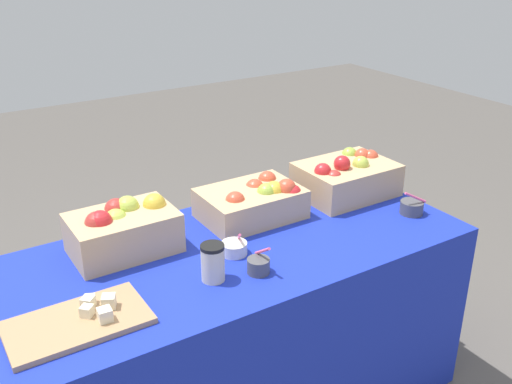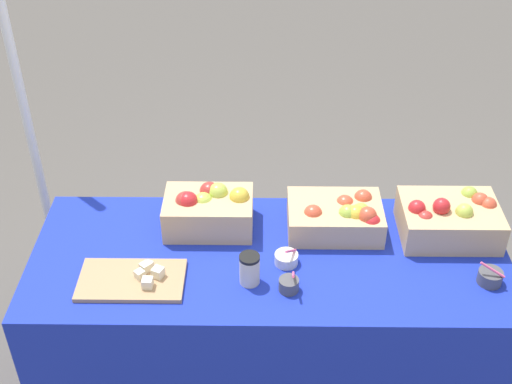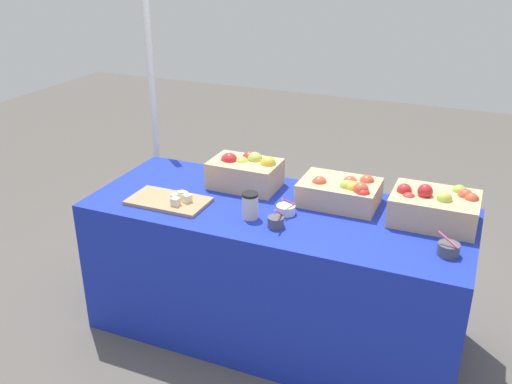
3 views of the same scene
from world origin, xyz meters
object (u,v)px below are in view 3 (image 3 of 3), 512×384
cutting_board_front (170,201)px  coffee_cup (250,206)px  apple_crate_middle (342,191)px  tent_pole (153,104)px  apple_crate_left (435,207)px  sample_bowl_far (276,222)px  sample_bowl_near (448,249)px  apple_crate_right (245,171)px  sample_bowl_mid (286,209)px

cutting_board_front → coffee_cup: size_ratio=3.15×
apple_crate_middle → tent_pole: (-1.39, 0.48, 0.17)m
apple_crate_middle → apple_crate_left: bearing=-2.9°
sample_bowl_far → coffee_cup: (-0.15, 0.04, 0.04)m
apple_crate_left → coffee_cup: size_ratio=3.09×
apple_crate_middle → sample_bowl_near: size_ratio=3.61×
apple_crate_left → tent_pole: (-1.84, 0.50, 0.17)m
apple_crate_left → apple_crate_right: apple_crate_left is taller
apple_crate_left → apple_crate_right: (-0.98, 0.04, 0.01)m
cutting_board_front → sample_bowl_near: sample_bowl_near is taller
sample_bowl_mid → coffee_cup: (-0.14, -0.11, 0.04)m
sample_bowl_mid → cutting_board_front: bearing=-169.0°
sample_bowl_near → sample_bowl_far: bearing=-176.3°
sample_bowl_far → cutting_board_front: bearing=176.4°
apple_crate_left → coffee_cup: 0.86m
sample_bowl_near → coffee_cup: bearing=-179.6°
cutting_board_front → sample_bowl_far: 0.59m
cutting_board_front → sample_bowl_far: size_ratio=3.57×
sample_bowl_far → apple_crate_middle: bearing=59.5°
sample_bowl_near → sample_bowl_far: (-0.76, -0.05, -0.00)m
sample_bowl_far → tent_pole: (-1.17, 0.84, 0.22)m
apple_crate_middle → sample_bowl_near: 0.63m
apple_crate_middle → sample_bowl_near: bearing=-29.9°
apple_crate_middle → tent_pole: bearing=161.1°
tent_pole → sample_bowl_near: bearing=-22.2°
sample_bowl_mid → tent_pole: bearing=149.5°
apple_crate_left → tent_pole: tent_pole is taller
apple_crate_right → cutting_board_front: (-0.26, -0.34, -0.07)m
cutting_board_front → apple_crate_left: bearing=13.7°
sample_bowl_near → sample_bowl_mid: sample_bowl_near is taller
apple_crate_middle → apple_crate_right: 0.54m
apple_crate_right → apple_crate_left: bearing=-2.2°
sample_bowl_near → sample_bowl_far: 0.76m
sample_bowl_near → cutting_board_front: bearing=-179.5°
cutting_board_front → coffee_cup: (0.44, 0.01, 0.05)m
apple_crate_left → sample_bowl_mid: apple_crate_left is taller
tent_pole → cutting_board_front: bearing=-53.6°
apple_crate_left → apple_crate_middle: (-0.45, 0.02, -0.01)m
coffee_cup → tent_pole: tent_pole is taller
sample_bowl_mid → coffee_cup: coffee_cup is taller
apple_crate_middle → sample_bowl_far: (-0.21, -0.36, -0.04)m
coffee_cup → apple_crate_left: bearing=20.2°
sample_bowl_mid → sample_bowl_far: (0.01, -0.15, 0.00)m
apple_crate_middle → tent_pole: tent_pole is taller
apple_crate_left → sample_bowl_near: (0.10, -0.29, -0.05)m
apple_crate_left → sample_bowl_near: 0.31m
apple_crate_right → tent_pole: 0.98m
sample_bowl_far → tent_pole: size_ratio=0.06×
cutting_board_front → coffee_cup: 0.44m
apple_crate_middle → sample_bowl_far: apple_crate_middle is taller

